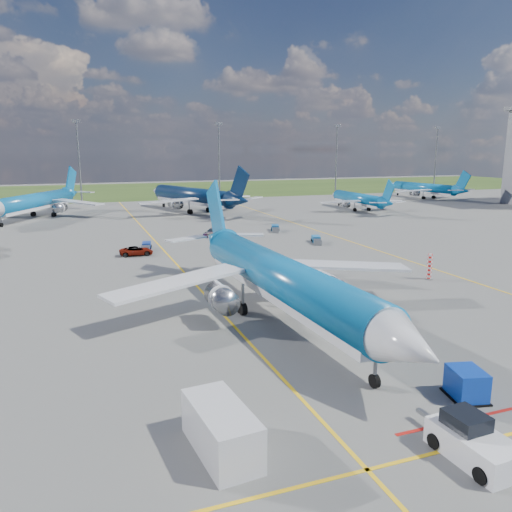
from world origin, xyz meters
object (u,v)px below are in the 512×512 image
object	(u,v)px
baggage_tug_e	(275,229)
warning_post	(430,267)
bg_jet_nnw	(38,218)
main_airliner	(280,320)
bg_jet_ne	(358,210)
service_van	(221,430)
bg_jet_n	(193,212)
uld_container	(467,384)
baggage_tug_c	(146,247)
bg_jet_ene	(423,198)
baggage_tug_w	(317,240)
pushback_tug	(473,442)
service_car_b	(136,251)
service_car_c	(213,232)

from	to	relation	value
baggage_tug_e	warning_post	bearing A→B (deg)	-63.91
bg_jet_nnw	main_airliner	distance (m)	83.61
bg_jet_nnw	bg_jet_ne	world-z (taller)	bg_jet_nnw
bg_jet_ne	service_van	bearing A→B (deg)	57.43
warning_post	bg_jet_n	bearing A→B (deg)	98.98
bg_jet_ne	uld_container	distance (m)	96.39
baggage_tug_c	service_van	bearing A→B (deg)	-83.11
bg_jet_ene	main_airliner	bearing A→B (deg)	39.40
baggage_tug_w	baggage_tug_e	distance (m)	13.33
main_airliner	baggage_tug_c	distance (m)	36.67
pushback_tug	service_car_b	xyz separation A→B (m)	(-9.58, 54.07, -0.20)
pushback_tug	bg_jet_ne	bearing A→B (deg)	58.83
bg_jet_nnw	bg_jet_n	world-z (taller)	bg_jet_n
service_van	warning_post	bearing A→B (deg)	31.47
baggage_tug_e	main_airliner	bearing A→B (deg)	-90.89
uld_container	service_van	bearing A→B (deg)	-165.82
warning_post	service_car_c	distance (m)	40.30
pushback_tug	baggage_tug_e	size ratio (longest dim) A/B	1.33
bg_jet_n	bg_jet_ene	xyz separation A→B (m)	(74.66, 9.71, 0.00)
uld_container	service_car_b	distance (m)	51.05
warning_post	bg_jet_ne	distance (m)	67.56
uld_container	baggage_tug_e	bearing A→B (deg)	91.61
uld_container	pushback_tug	bearing A→B (deg)	-116.67
bg_jet_ene	service_car_b	distance (m)	109.21
pushback_tug	baggage_tug_e	bearing A→B (deg)	72.85
bg_jet_ene	baggage_tug_e	world-z (taller)	bg_jet_ene
warning_post	bg_jet_ne	xyz separation A→B (m)	(27.97, 61.48, -1.50)
service_car_b	bg_jet_ne	bearing A→B (deg)	-59.03
warning_post	uld_container	distance (m)	29.17
bg_jet_n	baggage_tug_e	bearing A→B (deg)	83.52
baggage_tug_c	baggage_tug_e	bearing A→B (deg)	31.60
bg_jet_n	pushback_tug	xyz separation A→B (m)	(-9.35, -100.63, 0.85)
bg_jet_n	pushback_tug	world-z (taller)	bg_jet_n
baggage_tug_e	bg_jet_ene	bearing A→B (deg)	53.55
uld_container	baggage_tug_e	xyz separation A→B (m)	(13.01, 62.40, -0.43)
bg_jet_nnw	pushback_tug	distance (m)	104.94
main_airliner	service_car_c	size ratio (longest dim) A/B	8.52
service_van	baggage_tug_c	xyz separation A→B (m)	(3.67, 53.21, -0.74)
bg_jet_nnw	main_airliner	xyz separation A→B (m)	(24.25, -80.02, 0.00)
bg_jet_n	baggage_tug_w	xyz separation A→B (m)	(9.56, -46.55, 0.47)
bg_jet_n	baggage_tug_c	size ratio (longest dim) A/B	9.50
warning_post	service_car_c	size ratio (longest dim) A/B	0.61
bg_jet_ene	main_airliner	xyz separation A→B (m)	(-84.95, -88.49, 0.00)
bg_jet_n	bg_jet_ne	xyz separation A→B (m)	(39.30, -10.25, 0.00)
uld_container	service_car_c	size ratio (longest dim) A/B	0.46
main_airliner	bg_jet_n	bearing A→B (deg)	80.09
bg_jet_n	uld_container	bearing A→B (deg)	67.27
bg_jet_ene	bg_jet_nnw	bearing A→B (deg)	-2.34
warning_post	baggage_tug_c	world-z (taller)	warning_post
baggage_tug_c	main_airliner	bearing A→B (deg)	-68.58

